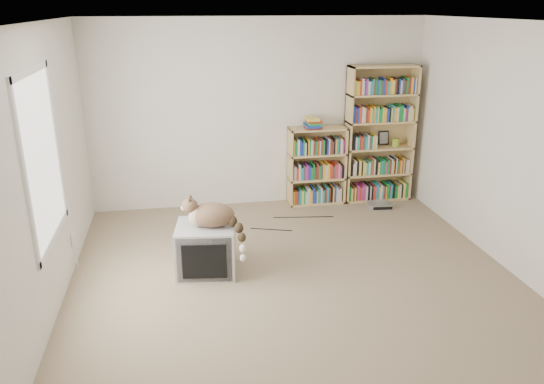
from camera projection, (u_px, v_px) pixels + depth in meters
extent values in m
cube|color=gray|center=(300.00, 290.00, 5.18)|extent=(4.50, 5.00, 0.01)
cube|color=silver|center=(259.00, 114.00, 7.08)|extent=(4.50, 0.02, 2.50)
cube|color=silver|center=(428.00, 324.00, 2.44)|extent=(4.50, 0.02, 2.50)
cube|color=silver|center=(38.00, 182.00, 4.38)|extent=(0.02, 5.00, 2.50)
cube|color=silver|center=(528.00, 156.00, 5.14)|extent=(0.02, 5.00, 2.50)
cube|color=white|center=(305.00, 22.00, 4.34)|extent=(4.50, 5.00, 0.02)
cube|color=white|center=(42.00, 158.00, 4.52)|extent=(0.02, 1.22, 1.52)
cube|color=#AEAEB1|center=(206.00, 249.00, 5.46)|extent=(0.66, 0.61, 0.52)
cube|color=black|center=(204.00, 260.00, 5.22)|extent=(0.55, 0.10, 0.48)
cube|color=black|center=(204.00, 262.00, 5.21)|extent=(0.44, 0.07, 0.36)
cube|color=black|center=(207.00, 245.00, 5.58)|extent=(0.39, 0.34, 0.31)
ellipsoid|color=#392317|center=(212.00, 215.00, 5.33)|extent=(0.49, 0.36, 0.25)
ellipsoid|color=#392317|center=(224.00, 216.00, 5.33)|extent=(0.23, 0.25, 0.18)
ellipsoid|color=#C8B891|center=(197.00, 217.00, 5.31)|extent=(0.20, 0.20, 0.20)
ellipsoid|color=#392317|center=(190.00, 206.00, 5.28)|extent=(0.18, 0.17, 0.15)
sphere|color=beige|center=(184.00, 208.00, 5.28)|extent=(0.07, 0.07, 0.06)
cone|color=black|center=(190.00, 200.00, 5.22)|extent=(0.07, 0.08, 0.08)
cone|color=black|center=(191.00, 197.00, 5.30)|extent=(0.07, 0.08, 0.08)
cube|color=tan|center=(348.00, 136.00, 7.24)|extent=(0.02, 0.30, 1.88)
cube|color=tan|center=(411.00, 133.00, 7.39)|extent=(0.03, 0.30, 1.88)
cube|color=tan|center=(376.00, 132.00, 7.44)|extent=(0.94, 0.03, 1.88)
cube|color=tan|center=(384.00, 66.00, 7.00)|extent=(0.94, 0.30, 0.02)
cube|color=tan|center=(375.00, 197.00, 7.62)|extent=(0.94, 0.30, 0.03)
cube|color=tan|center=(377.00, 173.00, 7.50)|extent=(0.94, 0.30, 0.03)
cube|color=tan|center=(379.00, 148.00, 7.38)|extent=(0.94, 0.30, 0.02)
cube|color=tan|center=(380.00, 121.00, 7.25)|extent=(0.94, 0.30, 0.02)
cube|color=tan|center=(382.00, 94.00, 7.13)|extent=(0.94, 0.30, 0.02)
cube|color=#B72F18|center=(376.00, 190.00, 7.59)|extent=(0.86, 0.24, 0.19)
cube|color=#172F9B|center=(377.00, 166.00, 7.46)|extent=(0.86, 0.24, 0.19)
cube|color=#147330|center=(379.00, 140.00, 7.34)|extent=(0.86, 0.24, 0.19)
cube|color=beige|center=(381.00, 114.00, 7.21)|extent=(0.86, 0.24, 0.19)
cube|color=black|center=(383.00, 86.00, 7.09)|extent=(0.86, 0.24, 0.19)
cube|color=tan|center=(290.00, 167.00, 7.24)|extent=(0.03, 0.30, 1.07)
cube|color=tan|center=(343.00, 164.00, 7.36)|extent=(0.02, 0.30, 1.07)
cube|color=tan|center=(314.00, 163.00, 7.43)|extent=(0.78, 0.03, 1.07)
cube|color=tan|center=(318.00, 129.00, 7.12)|extent=(0.78, 0.30, 0.02)
cube|color=tan|center=(316.00, 201.00, 7.48)|extent=(0.78, 0.30, 0.03)
cube|color=tan|center=(316.00, 178.00, 7.36)|extent=(0.78, 0.30, 0.03)
cube|color=tan|center=(317.00, 154.00, 7.24)|extent=(0.78, 0.30, 0.02)
cube|color=#B72F18|center=(316.00, 194.00, 7.44)|extent=(0.70, 0.24, 0.19)
cube|color=#172F9B|center=(317.00, 170.00, 7.32)|extent=(0.70, 0.24, 0.19)
cube|color=#147330|center=(317.00, 146.00, 7.21)|extent=(0.70, 0.24, 0.19)
cube|color=#B72F18|center=(313.00, 123.00, 7.04)|extent=(0.22, 0.28, 0.15)
cylinder|color=olive|center=(395.00, 142.00, 7.39)|extent=(0.10, 0.10, 0.11)
cube|color=black|center=(383.00, 138.00, 7.45)|extent=(0.15, 0.05, 0.20)
cube|color=#ADADB2|center=(379.00, 205.00, 7.26)|extent=(0.33, 0.25, 0.07)
cube|color=silver|center=(73.00, 239.00, 5.54)|extent=(0.01, 0.08, 0.13)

